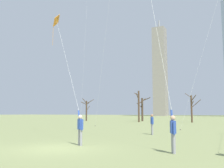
# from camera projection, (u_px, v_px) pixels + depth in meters

# --- Properties ---
(ground_plane) EXTENTS (400.00, 400.00, 0.00)m
(ground_plane) POSITION_uv_depth(u_px,v_px,m) (57.00, 148.00, 12.39)
(ground_plane) COLOR #848E56
(kite_flyer_foreground_right_orange) EXTENTS (6.21, 5.51, 10.02)m
(kite_flyer_foreground_right_orange) POSITION_uv_depth(u_px,v_px,m) (74.00, 100.00, 15.00)
(kite_flyer_foreground_right_orange) COLOR gray
(kite_flyer_foreground_right_orange) RESTS_ON ground
(kite_flyer_midfield_left_purple) EXTENTS (4.64, 6.37, 20.61)m
(kite_flyer_midfield_left_purple) POSITION_uv_depth(u_px,v_px,m) (163.00, 74.00, 12.19)
(kite_flyer_midfield_left_purple) COLOR gray
(kite_flyer_midfield_left_purple) RESTS_ON ground
(bystander_strolling_midfield) EXTENTS (0.33, 0.47, 1.62)m
(bystander_strolling_midfield) POSITION_uv_depth(u_px,v_px,m) (152.00, 123.00, 20.39)
(bystander_strolling_midfield) COLOR gray
(bystander_strolling_midfield) RESTS_ON ground
(bare_tree_center) EXTENTS (2.60, 1.47, 4.97)m
(bare_tree_center) POSITION_uv_depth(u_px,v_px,m) (86.00, 109.00, 55.51)
(bare_tree_center) COLOR #423326
(bare_tree_center) RESTS_ON ground
(bare_tree_left_of_center) EXTENTS (1.96, 1.56, 5.93)m
(bare_tree_left_of_center) POSITION_uv_depth(u_px,v_px,m) (139.00, 106.00, 48.45)
(bare_tree_left_of_center) COLOR #4C3828
(bare_tree_left_of_center) RESTS_ON ground
(bare_tree_leftmost) EXTENTS (2.74, 1.34, 5.30)m
(bare_tree_leftmost) POSITION_uv_depth(u_px,v_px,m) (192.00, 107.00, 46.03)
(bare_tree_leftmost) COLOR #4C3828
(bare_tree_leftmost) RESTS_ON ground
(bare_tree_rightmost) EXTENTS (2.78, 1.22, 5.01)m
(bare_tree_rightmost) POSITION_uv_depth(u_px,v_px,m) (142.00, 109.00, 53.64)
(bare_tree_rightmost) COLOR #423326
(bare_tree_rightmost) RESTS_ON ground
(skyline_short_annex) EXTENTS (5.39, 11.38, 60.29)m
(skyline_short_annex) POSITION_uv_depth(u_px,v_px,m) (160.00, 73.00, 164.37)
(skyline_short_annex) COLOR #9EA3AD
(skyline_short_annex) RESTS_ON ground
(skyline_wide_slab) EXTENTS (7.20, 6.91, 56.58)m
(skyline_wide_slab) POSITION_uv_depth(u_px,v_px,m) (160.00, 71.00, 148.45)
(skyline_wide_slab) COLOR gray
(skyline_wide_slab) RESTS_ON ground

